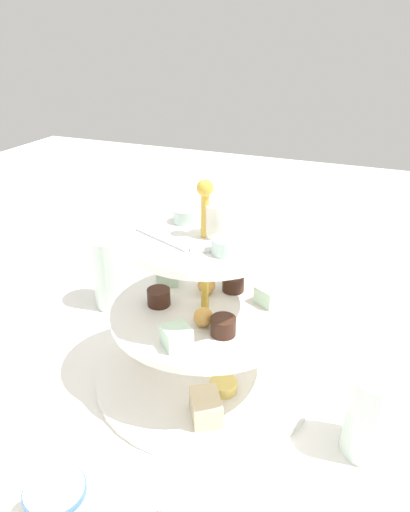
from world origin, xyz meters
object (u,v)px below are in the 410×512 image
tiered_serving_stand (205,326)px  water_glass_mid_back (372,414)px  butter_knife_left (316,294)px  teacup_with_saucer (58,507)px  water_glass_tall_right (113,272)px

tiered_serving_stand → water_glass_mid_back: bearing=-11.9°
butter_knife_left → water_glass_mid_back: size_ratio=1.64×
water_glass_mid_back → teacup_with_saucer: bearing=-141.5°
water_glass_tall_right → water_glass_mid_back: (0.43, -0.17, -0.01)m
water_glass_tall_right → teacup_with_saucer: bearing=-65.6°
tiered_serving_stand → butter_knife_left: (0.10, 0.28, -0.08)m
butter_knife_left → tiered_serving_stand: bearing=83.9°
water_glass_tall_right → butter_knife_left: (0.31, 0.16, -0.06)m
teacup_with_saucer → water_glass_mid_back: 0.34m
water_glass_tall_right → water_glass_mid_back: size_ratio=1.19×
teacup_with_saucer → butter_knife_left: teacup_with_saucer is taller
water_glass_mid_back → water_glass_tall_right: bearing=159.1°
water_glass_tall_right → teacup_with_saucer: water_glass_tall_right is taller
water_glass_tall_right → tiered_serving_stand: bearing=-29.0°
tiered_serving_stand → water_glass_tall_right: bearing=151.0°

